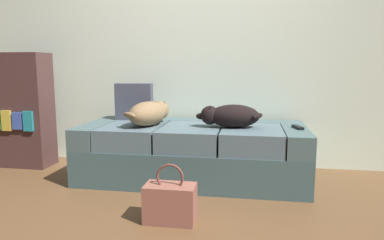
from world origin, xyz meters
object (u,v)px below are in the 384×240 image
object	(u,v)px
bookshelf	(21,110)
tv_remote	(298,127)
throw_pillow	(134,102)
dog_dark	(230,116)
dog_tan	(150,113)
handbag	(170,202)
couch	(193,152)

from	to	relation	value
bookshelf	tv_remote	bearing A→B (deg)	-4.12
throw_pillow	dog_dark	bearing A→B (deg)	-17.83
dog_tan	tv_remote	distance (m)	1.23
throw_pillow	bookshelf	distance (m)	1.13
dog_dark	throw_pillow	xyz separation A→B (m)	(-0.92, 0.29, 0.07)
handbag	tv_remote	bearing A→B (deg)	44.49
throw_pillow	handbag	xyz separation A→B (m)	(0.60, -1.11, -0.52)
dog_tan	dog_dark	xyz separation A→B (m)	(0.68, -0.01, -0.01)
bookshelf	throw_pillow	bearing A→B (deg)	3.78
couch	handbag	size ratio (longest dim) A/B	5.03
dog_tan	bookshelf	size ratio (longest dim) A/B	0.54
tv_remote	handbag	bearing A→B (deg)	-152.36
couch	dog_tan	size ratio (longest dim) A/B	3.19
couch	dog_dark	xyz separation A→B (m)	(0.32, -0.07, 0.34)
couch	tv_remote	world-z (taller)	tv_remote
dog_tan	bookshelf	bearing A→B (deg)	171.20
bookshelf	dog_dark	bearing A→B (deg)	-6.16
tv_remote	handbag	distance (m)	1.26
throw_pillow	couch	bearing A→B (deg)	-20.26
handbag	dog_tan	bearing A→B (deg)	113.83
dog_dark	throw_pillow	bearing A→B (deg)	162.17
tv_remote	handbag	world-z (taller)	tv_remote
dog_dark	handbag	distance (m)	0.98
dog_tan	handbag	size ratio (longest dim) A/B	1.58
tv_remote	dog_dark	bearing A→B (deg)	166.70
throw_pillow	bookshelf	bearing A→B (deg)	-176.22
tv_remote	handbag	xyz separation A→B (m)	(-0.86, -0.85, -0.36)
throw_pillow	handbag	world-z (taller)	throw_pillow
couch	throw_pillow	xyz separation A→B (m)	(-0.60, 0.22, 0.41)
tv_remote	dog_tan	bearing A→B (deg)	164.25
dog_tan	bookshelf	distance (m)	1.37
handbag	couch	bearing A→B (deg)	90.02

